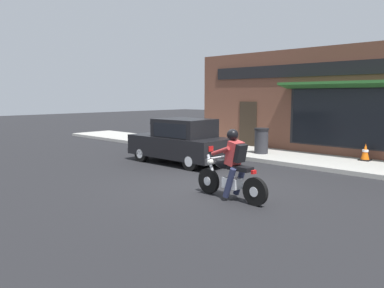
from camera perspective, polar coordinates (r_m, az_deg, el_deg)
ground_plane at (r=10.02m, az=2.67°, el=-6.25°), size 80.00×80.00×0.00m
sidewalk_curb at (r=15.75m, az=6.44°, el=-1.03°), size 2.60×22.00×0.14m
storefront_building at (r=15.37m, az=19.11°, el=6.04°), size 1.25×11.54×4.20m
motorcycle_with_rider at (r=8.56m, az=6.04°, el=-4.00°), size 0.58×2.02×1.62m
car_hatchback at (r=13.06m, az=-1.75°, el=0.36°), size 1.69×3.80×1.57m
traffic_cone at (r=14.18m, az=24.90°, el=-1.13°), size 0.36×0.36×0.60m
trash_bin at (r=14.68m, az=10.52°, el=0.51°), size 0.56×0.56×0.98m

